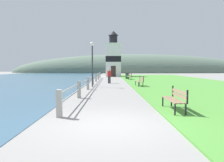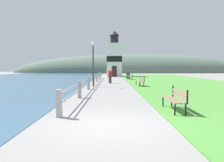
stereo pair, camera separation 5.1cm
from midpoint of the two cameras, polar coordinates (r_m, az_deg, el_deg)
The scene contains 11 objects.
ground_plane at distance 6.66m, azimuth -0.80°, elevation -11.35°, with size 160.00×160.00×0.00m, color gray.
grass_verge at distance 25.00m, azimuth 17.81°, elevation -0.47°, with size 12.00×51.77×0.06m.
seawall_railing at distance 21.71m, azimuth -5.09°, elevation 0.50°, with size 0.18×28.52×0.95m.
park_bench_near at distance 8.76m, azimuth 16.09°, elevation -4.28°, with size 0.48×1.83×0.94m.
park_bench_midway at distance 19.53m, azimuth 7.26°, elevation 0.08°, with size 0.57×1.68×0.94m.
park_bench_far at distance 30.23m, azimuth 4.50°, elevation 1.33°, with size 0.62×1.71×0.94m.
lighthouse at distance 41.41m, azimuth 0.30°, elevation 6.18°, with size 3.23×3.23×8.56m.
person_strolling at distance 23.52m, azimuth -0.78°, elevation 1.45°, with size 0.43×0.34×1.56m.
trash_bin at distance 31.99m, azimuth 3.91°, elevation 1.25°, with size 0.54×0.54×0.84m.
lamp_post at distance 19.43m, azimuth -5.24°, elevation 6.57°, with size 0.36×0.36×3.96m.
distant_hillside at distance 71.41m, azimuth 6.04°, elevation 2.17°, with size 80.00×16.00×12.00m.
Camera 1 is at (0.03, -6.43, 1.71)m, focal length 35.00 mm.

